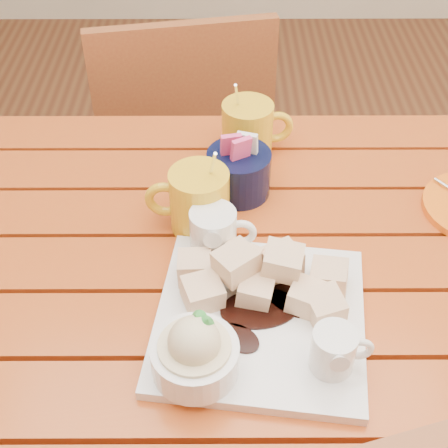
{
  "coord_description": "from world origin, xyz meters",
  "views": [
    {
      "loc": [
        -0.02,
        -0.64,
        1.42
      ],
      "look_at": [
        -0.01,
        0.01,
        0.82
      ],
      "focal_mm": 50.0,
      "sensor_mm": 36.0,
      "label": 1
    }
  ],
  "objects_px": {
    "table": "(233,308)",
    "chair_far": "(183,146)",
    "coffee_mug_right": "(249,129)",
    "dessert_plate": "(248,318)",
    "coffee_mug_left": "(197,200)"
  },
  "relations": [
    {
      "from": "coffee_mug_left",
      "to": "chair_far",
      "type": "height_order",
      "value": "coffee_mug_left"
    },
    {
      "from": "dessert_plate",
      "to": "coffee_mug_left",
      "type": "bearing_deg",
      "value": 108.61
    },
    {
      "from": "coffee_mug_right",
      "to": "table",
      "type": "bearing_deg",
      "value": -105.15
    },
    {
      "from": "chair_far",
      "to": "coffee_mug_right",
      "type": "bearing_deg",
      "value": 99.91
    },
    {
      "from": "coffee_mug_left",
      "to": "coffee_mug_right",
      "type": "xyz_separation_m",
      "value": [
        0.08,
        0.19,
        -0.0
      ]
    },
    {
      "from": "coffee_mug_right",
      "to": "chair_far",
      "type": "distance_m",
      "value": 0.53
    },
    {
      "from": "table",
      "to": "coffee_mug_left",
      "type": "bearing_deg",
      "value": 123.94
    },
    {
      "from": "coffee_mug_left",
      "to": "table",
      "type": "bearing_deg",
      "value": -53.05
    },
    {
      "from": "dessert_plate",
      "to": "chair_far",
      "type": "bearing_deg",
      "value": 99.54
    },
    {
      "from": "coffee_mug_right",
      "to": "dessert_plate",
      "type": "bearing_deg",
      "value": -100.66
    },
    {
      "from": "dessert_plate",
      "to": "coffee_mug_right",
      "type": "xyz_separation_m",
      "value": [
        0.01,
        0.4,
        0.02
      ]
    },
    {
      "from": "table",
      "to": "coffee_mug_right",
      "type": "height_order",
      "value": "coffee_mug_right"
    },
    {
      "from": "table",
      "to": "chair_far",
      "type": "xyz_separation_m",
      "value": [
        -0.12,
        0.67,
        -0.16
      ]
    },
    {
      "from": "table",
      "to": "chair_far",
      "type": "height_order",
      "value": "chair_far"
    },
    {
      "from": "table",
      "to": "coffee_mug_right",
      "type": "relative_size",
      "value": 7.99
    }
  ]
}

